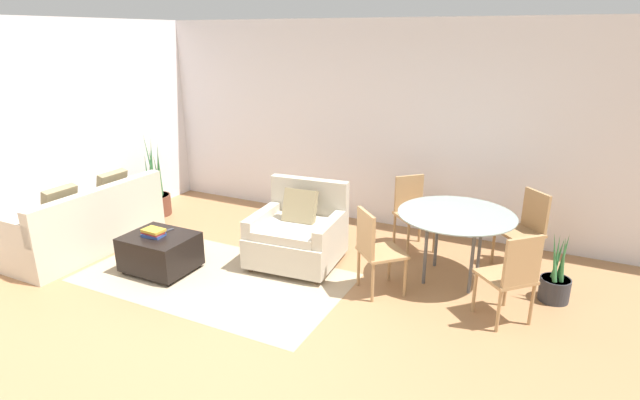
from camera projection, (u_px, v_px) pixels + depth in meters
ground_plane at (232, 333)px, 4.49m from camera, size 20.00×20.00×0.00m
wall_back at (367, 125)px, 6.79m from camera, size 12.00×0.06×2.75m
wall_left at (96, 126)px, 6.68m from camera, size 0.06×12.00×2.75m
area_rug at (214, 277)px, 5.50m from camera, size 2.90×1.60×0.01m
couch at (87, 226)px, 6.15m from camera, size 0.83×1.88×0.90m
armchair at (298, 234)px, 5.78m from camera, size 1.04×1.00×0.92m
ottoman at (160, 251)px, 5.60m from camera, size 0.74×0.61×0.43m
book_stack at (153, 233)px, 5.51m from camera, size 0.25×0.18×0.08m
tv_remote_primary at (167, 231)px, 5.67m from camera, size 0.09×0.17×0.01m
tv_remote_secondary at (154, 230)px, 5.67m from camera, size 0.11×0.15×0.01m
potted_plant at (156, 198)px, 7.35m from camera, size 0.42×0.42×1.22m
dining_table at (456, 220)px, 5.26m from camera, size 1.23×1.23×0.76m
dining_chair_near_left at (375, 246)px, 5.04m from camera, size 0.59×0.59×0.90m
dining_chair_near_right at (513, 273)px, 4.48m from camera, size 0.59×0.59×0.90m
dining_chair_far_left at (412, 207)px, 6.16m from camera, size 0.59×0.59×0.90m
dining_chair_far_right at (526, 225)px, 5.60m from camera, size 0.59×0.59×0.90m
potted_plant_small at (555, 283)px, 4.98m from camera, size 0.29×0.29×0.74m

